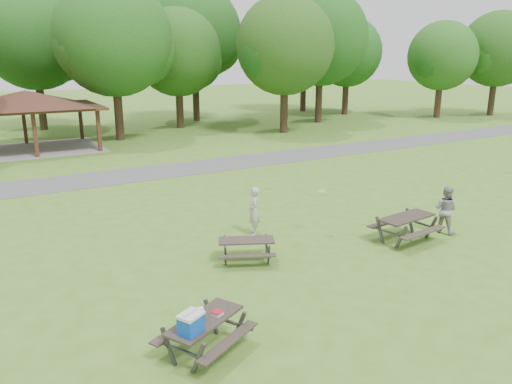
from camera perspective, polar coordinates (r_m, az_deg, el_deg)
The scene contains 19 objects.
ground at distance 14.18m, azimuth 4.72°, elevation -9.39°, with size 160.00×160.00×0.00m, color #426C1F.
asphalt_path at distance 26.28m, azimuth -12.98°, elevation 2.05°, with size 120.00×3.20×0.02m, color #4A4A4C.
pavilion at distance 34.78m, azimuth -24.80°, elevation 9.36°, with size 8.60×7.01×3.76m.
tree_row_e at distance 36.78m, azimuth -15.84°, elevation 16.26°, with size 8.40×8.00×11.02m.
tree_row_f at distance 41.99m, azimuth -8.84°, elevation 15.20°, with size 7.35×7.00×9.55m.
tree_row_g at distance 39.00m, azimuth 3.41°, elevation 16.06°, with size 7.77×7.40×10.25m.
tree_row_h at distance 45.35m, azimuth 7.49°, elevation 16.77°, with size 8.61×8.20×11.37m.
tree_row_i at distance 51.82m, azimuth 10.45°, elevation 15.24°, with size 7.14×6.80×9.52m.
tree_row_j at distance 51.50m, azimuth 20.54°, elevation 14.15°, with size 6.72×6.40×8.96m.
tree_deep_b at distance 43.87m, azimuth -23.89°, elevation 15.49°, with size 8.40×8.00×11.13m.
tree_deep_c at distance 46.41m, azimuth -6.98°, elevation 17.27°, with size 8.82×8.40×11.90m.
tree_deep_d at distance 54.16m, azimuth 5.62°, elevation 16.60°, with size 8.40×8.00×11.27m.
tree_flank_right at distance 55.38m, azimuth 25.93°, elevation 14.25°, with size 7.56×7.20×9.97m.
picnic_table_near at distance 10.40m, azimuth -6.36°, elevation -14.89°, with size 2.25×2.10×1.25m.
picnic_table_middle at distance 14.79m, azimuth -1.11°, elevation -6.05°, with size 2.03×1.88×0.71m.
picnic_table_far at distance 17.05m, azimuth 16.80°, elevation -3.33°, with size 2.17×1.82×0.87m.
frisbee_in_flight at distance 16.86m, azimuth 7.54°, elevation 0.09°, with size 0.34×0.34×0.02m.
frisbee_thrower at distance 16.84m, azimuth -0.26°, elevation -2.20°, with size 0.61×0.40×1.66m, color #ABABAD.
frisbee_catcher at distance 18.22m, azimuth 20.83°, elevation -1.89°, with size 0.80×0.62×1.65m, color gray.
Camera 1 is at (-7.45, -10.49, 5.97)m, focal length 35.00 mm.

